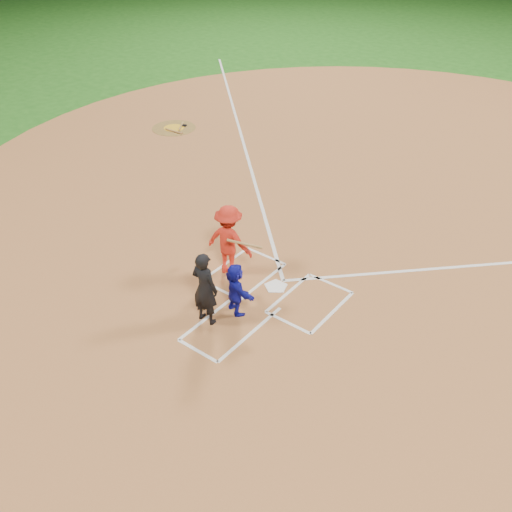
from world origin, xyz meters
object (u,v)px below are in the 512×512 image
Objects in this scene: catcher at (236,289)px; umpire at (205,288)px; on_deck_circle at (174,128)px; batter_at_plate at (229,241)px; home_plate at (276,286)px.

catcher is 0.72× the size of umpire.
batter_at_plate is at bearing -37.64° from on_deck_circle.
umpire is at bearing -66.21° from batter_at_plate.
umpire is 1.91m from batter_at_plate.
on_deck_circle is (-9.17, 5.89, -0.00)m from home_plate.
umpire reaches higher than catcher.
on_deck_circle is at bearing 142.36° from batter_at_plate.
batter_at_plate reaches higher than home_plate.
home_plate is 0.33× the size of batter_at_plate.
on_deck_circle is 0.92× the size of batter_at_plate.
batter_at_plate reaches higher than on_deck_circle.
home_plate is at bearing -32.72° from on_deck_circle.
umpire is (-0.33, -0.64, 0.25)m from catcher.
catcher is 0.69× the size of batter_at_plate.
home_plate is at bearing -106.99° from umpire.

